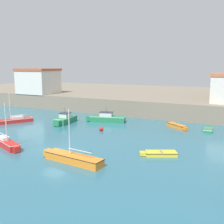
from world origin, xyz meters
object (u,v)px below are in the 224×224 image
Objects in this scene: harbor_shed_near_wharf at (38,81)px; sailboat_red_1 at (13,120)px; dinghy_orange_0 at (177,126)px; sailboat_orange_8 at (73,158)px; motorboat_green_2 at (107,118)px; dinghy_yellow_7 at (160,153)px; motorboat_green_4 at (65,119)px; mooring_buoy at (101,129)px; sailboat_red_5 at (6,143)px; dinghy_green_3 at (208,129)px.

sailboat_red_1 is at bearing -60.81° from harbor_shed_near_wharf.
dinghy_orange_0 is 19.41m from sailboat_orange_8.
motorboat_green_2 is at bearing 108.08° from sailboat_orange_8.
motorboat_green_2 is at bearing 29.50° from sailboat_red_1.
sailboat_red_1 is at bearing 169.46° from dinghy_yellow_7.
motorboat_green_2 is 0.96× the size of sailboat_orange_8.
motorboat_green_4 is (-16.68, -4.77, 0.33)m from dinghy_orange_0.
sailboat_red_1 is at bearing -173.99° from mooring_buoy.
harbor_shed_near_wharf reaches higher than sailboat_red_5.
sailboat_red_5 is 0.84× the size of sailboat_orange_8.
sailboat_red_1 is at bearing -161.23° from dinghy_orange_0.
harbor_shed_near_wharf reaches higher than sailboat_red_1.
sailboat_orange_8 is at bearing -140.48° from dinghy_yellow_7.
dinghy_green_3 is 0.61× the size of sailboat_red_5.
sailboat_orange_8 is (9.49, -0.67, -0.04)m from sailboat_red_5.
dinghy_orange_0 is 0.69× the size of motorboat_green_4.
sailboat_red_1 reaches higher than dinghy_yellow_7.
dinghy_yellow_7 is (25.66, -4.77, -0.18)m from sailboat_red_1.
sailboat_red_1 is 0.76× the size of harbor_shed_near_wharf.
sailboat_orange_8 reaches higher than motorboat_green_2.
sailboat_red_1 reaches higher than dinghy_orange_0.
motorboat_green_4 reaches higher than motorboat_green_2.
mooring_buoy is at bearing 106.75° from sailboat_orange_8.
mooring_buoy is (-9.06, -6.67, 0.01)m from dinghy_orange_0.
sailboat_red_5 is at bearing -54.43° from harbor_shed_near_wharf.
motorboat_green_2 is at bearing 135.84° from dinghy_yellow_7.
dinghy_orange_0 is 0.54× the size of sailboat_orange_8.
motorboat_green_2 is 17.49m from sailboat_red_5.
motorboat_green_4 is at bearing 24.55° from sailboat_red_1.
motorboat_green_4 is at bearing -36.81° from harbor_shed_near_wharf.
sailboat_red_5 reaches higher than motorboat_green_4.
sailboat_orange_8 is (-5.46, -18.62, 0.11)m from dinghy_orange_0.
sailboat_orange_8 is 38.60m from harbor_shed_near_wharf.
motorboat_green_4 reaches higher than dinghy_green_3.
motorboat_green_4 reaches higher than mooring_buoy.
sailboat_red_5 is (-3.70, -17.09, -0.16)m from motorboat_green_2.
mooring_buoy is (15.31, 1.61, -0.09)m from sailboat_red_1.
sailboat_red_5 is at bearing -163.20° from dinghy_yellow_7.
motorboat_green_4 is at bearing 166.03° from mooring_buoy.
harbor_shed_near_wharf is at bearing 125.57° from sailboat_red_5.
mooring_buoy is at bearing 148.33° from dinghy_yellow_7.
dinghy_green_3 is at bearing 76.98° from dinghy_yellow_7.
sailboat_red_1 reaches higher than dinghy_green_3.
sailboat_orange_8 is 10.87× the size of mooring_buoy.
harbor_shed_near_wharf is at bearing 168.76° from dinghy_green_3.
sailboat_red_1 is 0.92× the size of sailboat_orange_8.
dinghy_green_3 is (28.71, 8.44, -0.18)m from sailboat_red_1.
sailboat_orange_8 reaches higher than motorboat_green_4.
harbor_shed_near_wharf is (-18.30, 25.59, 5.31)m from sailboat_red_5.
sailboat_orange_8 reaches higher than mooring_buoy.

